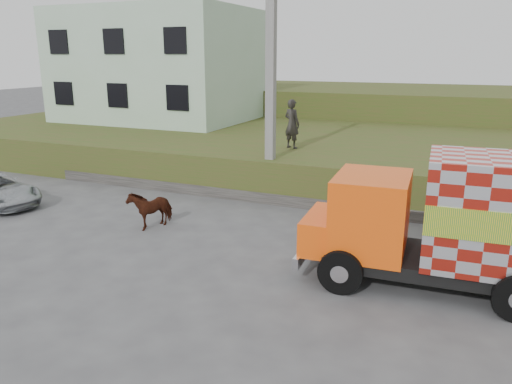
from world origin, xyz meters
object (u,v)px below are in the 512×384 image
at_px(cow, 151,208).
at_px(pedestrian, 292,124).
at_px(utility_pole, 271,85).
at_px(cargo_truck, 481,225).

distance_m(cow, pedestrian, 7.08).
height_order(utility_pole, pedestrian, utility_pole).
bearing_deg(utility_pole, cow, -118.65).
relative_size(utility_pole, cow, 5.85).
bearing_deg(pedestrian, cow, 91.97).
height_order(cargo_truck, pedestrian, pedestrian).
xyz_separation_m(utility_pole, pedestrian, (-0.01, 2.31, -1.62)).
xyz_separation_m(utility_pole, cargo_truck, (6.84, -5.00, -2.50)).
xyz_separation_m(cow, pedestrian, (2.24, 6.45, 1.88)).
height_order(cargo_truck, cow, cargo_truck).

